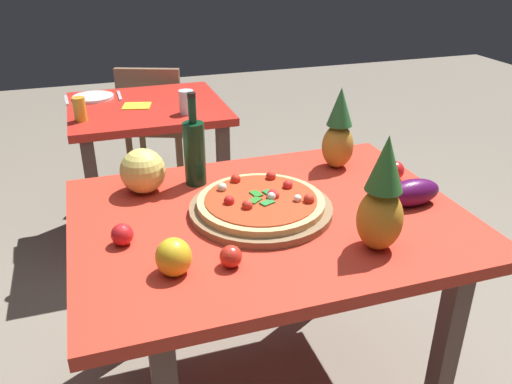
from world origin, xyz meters
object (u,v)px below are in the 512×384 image
Objects in this scene: dining_chair at (155,121)px; napkin_folded at (137,106)px; background_table at (149,129)px; pineapple_left at (339,133)px; tomato_beside_pepper at (122,234)px; bell_pepper at (174,257)px; drinking_glass_water at (186,102)px; display_table at (269,238)px; pizza at (261,201)px; eggplant at (412,193)px; tomato_near_board at (231,256)px; drinking_glass_juice at (80,109)px; knife_utensil at (119,96)px; wine_bottle at (194,151)px; pineapple_right at (382,200)px; tomato_by_bottle at (395,170)px; fork_utensil at (66,100)px; dinner_plate at (93,97)px; melon at (143,171)px.

dining_chair is 0.71m from napkin_folded.
background_table is 2.57× the size of pineapple_left.
background_table is at bearing 79.74° from tomato_beside_pepper.
tomato_beside_pepper is at bearing -100.26° from background_table.
drinking_glass_water is (0.31, 1.36, 0.01)m from bell_pepper.
display_table is 1.14m from drinking_glass_water.
pizza is 2.05× the size of eggplant.
tomato_near_board is 0.53× the size of drinking_glass_water.
drinking_glass_juice is (-0.34, -0.17, 0.20)m from background_table.
napkin_folded is at bearing 87.02° from bell_pepper.
knife_utensil is at bearing 119.29° from pineapple_left.
pineapple_right is (0.40, -0.59, 0.03)m from wine_bottle.
napkin_folded is at bearing 101.39° from display_table.
background_table is at bearing -58.73° from knife_utensil.
tomato_by_bottle reaches higher than fork_utensil.
knife_utensil is at bearing 97.46° from wine_bottle.
tomato_beside_pepper reaches higher than tomato_near_board.
wine_bottle is 0.46m from tomato_beside_pepper.
tomato_near_board is 1.82m from dinner_plate.
pizza is 1.27m from drinking_glass_juice.
drinking_glass_juice is at bearing 114.69° from pizza.
melon reaches higher than fork_utensil.
bell_pepper is at bearing -81.81° from drinking_glass_juice.
pineapple_left is 1.56× the size of eggplant.
pineapple_left reaches higher than tomato_near_board.
drinking_glass_water is (0.16, 1.37, 0.03)m from tomato_near_board.
eggplant is 3.23× the size of tomato_near_board.
bell_pepper is 1.57× the size of tomato_by_bottle.
pizza is at bearing -81.67° from background_table.
fork_utensil reaches higher than display_table.
tomato_by_bottle is 0.31× the size of dinner_plate.
drinking_glass_water is at bearing -4.89° from drinking_glass_juice.
eggplant is at bearing -75.52° from pineapple_left.
wine_bottle reaches higher than napkin_folded.
knife_utensil is at bearing 102.25° from display_table.
dining_chair reaches higher than fork_utensil.
napkin_folded is (0.21, -0.22, -0.01)m from dinner_plate.
display_table is 10.66× the size of drinking_glass_water.
wine_bottle is 0.73m from tomato_by_bottle.
knife_utensil is at bearing -3.24° from fork_utensil.
drinking_glass_juice is at bearing 136.04° from pineapple_left.
drinking_glass_water is at bearing 69.07° from melon.
melon is at bearing 168.55° from tomato_by_bottle.
dinner_plate reaches higher than fork_utensil.
fork_utensil reaches higher than background_table.
pineapple_right reaches higher than eggplant.
wine_bottle is 0.98× the size of pineapple_right.
display_table is at bearing -143.01° from pineapple_left.
display_table is 1.59m from knife_utensil.
drinking_glass_water is at bearing -39.33° from fork_utensil.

